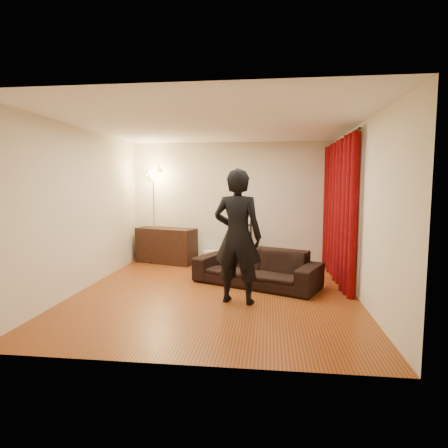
# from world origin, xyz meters

# --- Properties ---
(floor) EXTENTS (5.00, 5.00, 0.00)m
(floor) POSITION_xyz_m (0.00, 0.00, 0.00)
(floor) COLOR brown
(floor) RESTS_ON ground
(ceiling) EXTENTS (5.00, 5.00, 0.00)m
(ceiling) POSITION_xyz_m (0.00, 0.00, 2.70)
(ceiling) COLOR white
(ceiling) RESTS_ON ground
(wall_back) EXTENTS (5.00, 0.00, 5.00)m
(wall_back) POSITION_xyz_m (0.00, 2.50, 1.35)
(wall_back) COLOR beige
(wall_back) RESTS_ON ground
(wall_front) EXTENTS (5.00, 0.00, 5.00)m
(wall_front) POSITION_xyz_m (0.00, -2.50, 1.35)
(wall_front) COLOR beige
(wall_front) RESTS_ON ground
(wall_left) EXTENTS (0.00, 5.00, 5.00)m
(wall_left) POSITION_xyz_m (-2.25, 0.00, 1.35)
(wall_left) COLOR beige
(wall_left) RESTS_ON ground
(wall_right) EXTENTS (0.00, 5.00, 5.00)m
(wall_right) POSITION_xyz_m (2.25, 0.00, 1.35)
(wall_right) COLOR beige
(wall_right) RESTS_ON ground
(curtain_rod) EXTENTS (0.04, 2.65, 0.04)m
(curtain_rod) POSITION_xyz_m (2.15, 1.12, 2.58)
(curtain_rod) COLOR black
(curtain_rod) RESTS_ON wall_right
(curtain) EXTENTS (0.22, 2.65, 2.55)m
(curtain) POSITION_xyz_m (2.13, 1.12, 1.28)
(curtain) COLOR #6B0505
(curtain) RESTS_ON ground
(sofa) EXTENTS (2.34, 1.66, 0.64)m
(sofa) POSITION_xyz_m (0.64, 0.53, 0.32)
(sofa) COLOR black
(sofa) RESTS_ON ground
(person) EXTENTS (0.81, 0.61, 2.00)m
(person) POSITION_xyz_m (0.39, -0.47, 1.00)
(person) COLOR black
(person) RESTS_ON ground
(media_cabinet) EXTENTS (1.43, 0.87, 0.78)m
(media_cabinet) POSITION_xyz_m (-1.44, 2.18, 0.39)
(media_cabinet) COLOR black
(media_cabinet) RESTS_ON ground
(storage_boxes) EXTENTS (0.39, 0.35, 0.27)m
(storage_boxes) POSITION_xyz_m (-0.46, 2.31, 0.14)
(storage_boxes) COLOR white
(storage_boxes) RESTS_ON ground
(wire_shelf) EXTENTS (0.54, 0.46, 1.02)m
(wire_shelf) POSITION_xyz_m (0.24, 2.17, 0.51)
(wire_shelf) COLOR black
(wire_shelf) RESTS_ON ground
(floor_lamp) EXTENTS (0.51, 0.51, 2.14)m
(floor_lamp) POSITION_xyz_m (-1.71, 2.17, 1.07)
(floor_lamp) COLOR silver
(floor_lamp) RESTS_ON ground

